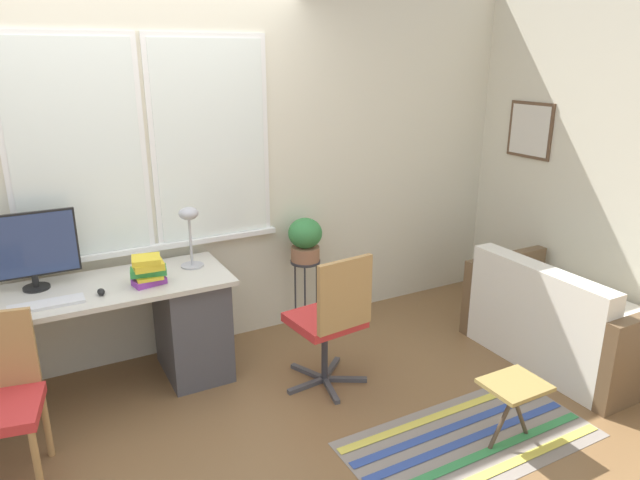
# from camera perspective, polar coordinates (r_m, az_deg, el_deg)

# --- Properties ---
(ground_plane) EXTENTS (14.00, 14.00, 0.00)m
(ground_plane) POSITION_cam_1_polar(r_m,az_deg,el_deg) (3.89, -14.22, -15.42)
(ground_plane) COLOR brown
(wall_back_with_window) EXTENTS (9.00, 0.12, 2.70)m
(wall_back_with_window) POSITION_cam_1_polar(r_m,az_deg,el_deg) (4.05, -18.22, 6.41)
(wall_back_with_window) COLOR beige
(wall_back_with_window) RESTS_ON ground_plane
(wall_right_with_picture) EXTENTS (0.08, 9.00, 2.70)m
(wall_right_with_picture) POSITION_cam_1_polar(r_m,az_deg,el_deg) (5.04, 21.64, 8.12)
(wall_right_with_picture) COLOR beige
(wall_right_with_picture) RESTS_ON ground_plane
(desk) EXTENTS (2.15, 0.64, 0.74)m
(desk) POSITION_cam_1_polar(r_m,az_deg,el_deg) (3.91, -24.71, -9.65)
(desk) COLOR beige
(desk) RESTS_ON ground_plane
(monitor) EXTENTS (0.54, 0.16, 0.48)m
(monitor) POSITION_cam_1_polar(r_m,az_deg,el_deg) (3.83, -27.01, -0.72)
(monitor) COLOR black
(monitor) RESTS_ON desk
(keyboard) EXTENTS (0.41, 0.13, 0.02)m
(keyboard) POSITION_cam_1_polar(r_m,az_deg,el_deg) (3.63, -25.67, -5.81)
(keyboard) COLOR silver
(keyboard) RESTS_ON desk
(mouse) EXTENTS (0.04, 0.07, 0.04)m
(mouse) POSITION_cam_1_polar(r_m,az_deg,el_deg) (3.65, -21.05, -4.86)
(mouse) COLOR black
(mouse) RESTS_ON desk
(desk_lamp) EXTENTS (0.15, 0.15, 0.41)m
(desk_lamp) POSITION_cam_1_polar(r_m,az_deg,el_deg) (3.86, -12.95, 1.66)
(desk_lamp) COLOR #ADADB2
(desk_lamp) RESTS_ON desk
(book_stack) EXTENTS (0.24, 0.19, 0.18)m
(book_stack) POSITION_cam_1_polar(r_m,az_deg,el_deg) (3.70, -16.81, -2.88)
(book_stack) COLOR purple
(book_stack) RESTS_ON desk
(office_chair_swivel) EXTENTS (0.55, 0.56, 0.94)m
(office_chair_swivel) POSITION_cam_1_polar(r_m,az_deg,el_deg) (3.69, 1.12, -7.83)
(office_chair_swivel) COLOR #47474C
(office_chair_swivel) RESTS_ON ground_plane
(couch_loveseat) EXTENTS (0.80, 1.30, 0.75)m
(couch_loveseat) POSITION_cam_1_polar(r_m,az_deg,el_deg) (4.49, 23.05, -7.70)
(couch_loveseat) COLOR white
(couch_loveseat) RESTS_ON ground_plane
(plant_stand) EXTENTS (0.23, 0.23, 0.59)m
(plant_stand) POSITION_cam_1_polar(r_m,az_deg,el_deg) (4.45, -1.46, -3.01)
(plant_stand) COLOR #333338
(plant_stand) RESTS_ON ground_plane
(potted_plant) EXTENTS (0.26, 0.26, 0.34)m
(potted_plant) POSITION_cam_1_polar(r_m,az_deg,el_deg) (4.37, -1.49, 0.16)
(potted_plant) COLOR #9E6B4C
(potted_plant) RESTS_ON plant_stand
(floor_rug_striped) EXTENTS (1.48, 0.72, 0.01)m
(floor_rug_striped) POSITION_cam_1_polar(r_m,az_deg,el_deg) (3.58, 14.81, -18.70)
(floor_rug_striped) COLOR gray
(floor_rug_striped) RESTS_ON ground_plane
(folding_stool) EXTENTS (0.33, 0.28, 0.39)m
(folding_stool) POSITION_cam_1_polar(r_m,az_deg,el_deg) (3.44, 18.86, -14.00)
(folding_stool) COLOR olive
(folding_stool) RESTS_ON ground_plane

